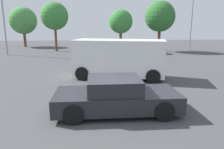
{
  "coord_description": "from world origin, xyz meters",
  "views": [
    {
      "loc": [
        -0.46,
        -7.04,
        2.94
      ],
      "look_at": [
        0.29,
        1.94,
        0.9
      ],
      "focal_mm": 34.16,
      "sensor_mm": 36.0,
      "label": 1
    }
  ],
  "objects_px": {
    "sedan_foreground": "(116,96)",
    "light_post_mid": "(2,5)",
    "dog": "(64,88)",
    "van_white": "(120,58)",
    "light_post_near": "(192,13)",
    "pedestrian": "(75,54)"
  },
  "relations": [
    {
      "from": "pedestrian",
      "to": "light_post_near",
      "type": "distance_m",
      "value": 17.26
    },
    {
      "from": "sedan_foreground",
      "to": "light_post_mid",
      "type": "bearing_deg",
      "value": 121.08
    },
    {
      "from": "dog",
      "to": "light_post_near",
      "type": "relative_size",
      "value": 0.09
    },
    {
      "from": "van_white",
      "to": "pedestrian",
      "type": "relative_size",
      "value": 3.22
    },
    {
      "from": "sedan_foreground",
      "to": "light_post_near",
      "type": "relative_size",
      "value": 0.64
    },
    {
      "from": "dog",
      "to": "van_white",
      "type": "xyz_separation_m",
      "value": [
        2.81,
        2.78,
        0.96
      ]
    },
    {
      "from": "dog",
      "to": "light_post_mid",
      "type": "relative_size",
      "value": 0.08
    },
    {
      "from": "light_post_near",
      "to": "pedestrian",
      "type": "bearing_deg",
      "value": -141.52
    },
    {
      "from": "van_white",
      "to": "light_post_near",
      "type": "bearing_deg",
      "value": 67.97
    },
    {
      "from": "sedan_foreground",
      "to": "van_white",
      "type": "height_order",
      "value": "van_white"
    },
    {
      "from": "dog",
      "to": "light_post_near",
      "type": "xyz_separation_m",
      "value": [
        13.23,
        16.51,
        4.26
      ]
    },
    {
      "from": "van_white",
      "to": "light_post_near",
      "type": "distance_m",
      "value": 17.55
    },
    {
      "from": "sedan_foreground",
      "to": "light_post_mid",
      "type": "relative_size",
      "value": 0.56
    },
    {
      "from": "sedan_foreground",
      "to": "van_white",
      "type": "relative_size",
      "value": 0.78
    },
    {
      "from": "light_post_near",
      "to": "van_white",
      "type": "bearing_deg",
      "value": -127.2
    },
    {
      "from": "light_post_mid",
      "to": "dog",
      "type": "bearing_deg",
      "value": -60.82
    },
    {
      "from": "dog",
      "to": "van_white",
      "type": "relative_size",
      "value": 0.11
    },
    {
      "from": "pedestrian",
      "to": "van_white",
      "type": "bearing_deg",
      "value": -50.56
    },
    {
      "from": "light_post_near",
      "to": "light_post_mid",
      "type": "bearing_deg",
      "value": -172.97
    },
    {
      "from": "van_white",
      "to": "pedestrian",
      "type": "height_order",
      "value": "van_white"
    },
    {
      "from": "light_post_near",
      "to": "light_post_mid",
      "type": "distance_m",
      "value": 21.17
    },
    {
      "from": "sedan_foreground",
      "to": "light_post_mid",
      "type": "distance_m",
      "value": 19.51
    }
  ]
}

